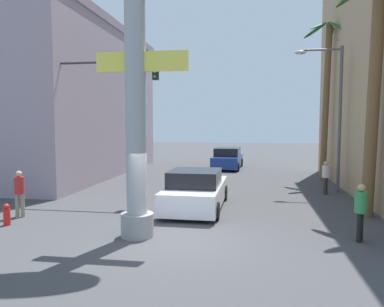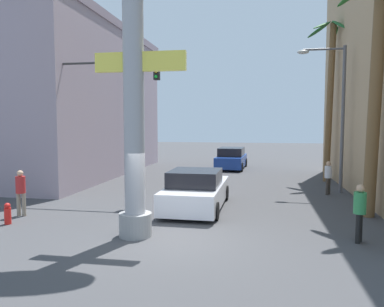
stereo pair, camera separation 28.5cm
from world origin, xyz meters
name	(u,v)px [view 2 (the right image)]	position (x,y,z in m)	size (l,w,h in m)	color
ground_plane	(214,184)	(0.00, 10.00, 0.00)	(89.71, 89.71, 0.00)	#424244
building_left	(63,100)	(-10.43, 12.83, 4.87)	(8.56, 16.59, 9.73)	#9E8C99
neon_sign_pole	(134,66)	(-1.13, 0.17, 5.01)	(3.04, 0.97, 10.06)	#9E9EA3
street_lamp	(336,105)	(6.04, 8.70, 4.24)	(2.27, 0.28, 7.04)	#59595E
traffic_light_mast	(94,102)	(-4.76, 5.36, 4.31)	(5.34, 0.32, 6.11)	#333333
car_lead	(196,191)	(0.04, 4.10, 0.70)	(2.21, 5.01, 1.56)	black
car_far	(231,159)	(0.41, 17.42, 0.74)	(2.21, 4.60, 1.56)	black
palm_tree_near_right	(376,78)	(6.46, 3.89, 4.94)	(2.99, 3.20, 8.59)	brown
palm_tree_mid_right	(330,86)	(6.38, 12.30, 5.47)	(2.82, 2.83, 9.16)	brown
pedestrian_by_sign	(360,209)	(5.27, 0.72, 0.97)	(0.45, 0.45, 1.66)	black
pedestrian_curb_left	(21,189)	(-6.02, 1.76, 0.98)	(0.37, 0.37, 1.67)	gray
pedestrian_mid_right	(328,175)	(5.68, 8.06, 0.92)	(0.47, 0.47, 1.58)	#3F3833
fire_hydrant	(8,214)	(-5.78, 0.68, 0.35)	(0.22, 0.22, 0.72)	red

